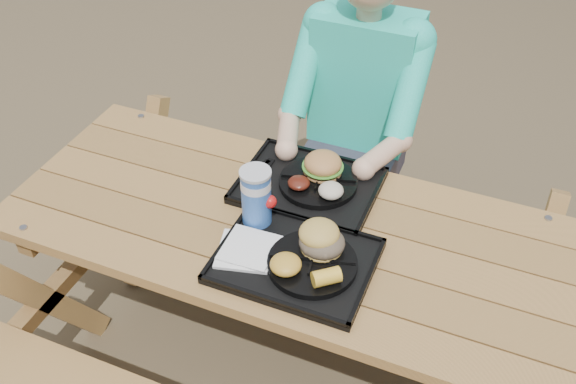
% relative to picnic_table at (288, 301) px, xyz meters
% --- Properties ---
extents(ground, '(60.00, 60.00, 0.00)m').
position_rel_picnic_table_xyz_m(ground, '(0.00, 0.00, -0.38)').
color(ground, '#999999').
rests_on(ground, ground).
extents(picnic_table, '(1.80, 1.49, 0.75)m').
position_rel_picnic_table_xyz_m(picnic_table, '(0.00, 0.00, 0.00)').
color(picnic_table, '#999999').
rests_on(picnic_table, ground).
extents(tray_near, '(0.45, 0.35, 0.02)m').
position_rel_picnic_table_xyz_m(tray_near, '(0.08, -0.15, 0.39)').
color(tray_near, black).
rests_on(tray_near, picnic_table).
extents(tray_far, '(0.45, 0.35, 0.02)m').
position_rel_picnic_table_xyz_m(tray_far, '(-0.00, 0.18, 0.39)').
color(tray_far, black).
rests_on(tray_far, picnic_table).
extents(plate_near, '(0.26, 0.26, 0.02)m').
position_rel_picnic_table_xyz_m(plate_near, '(0.14, -0.16, 0.41)').
color(plate_near, black).
rests_on(plate_near, tray_near).
extents(plate_far, '(0.26, 0.26, 0.02)m').
position_rel_picnic_table_xyz_m(plate_far, '(0.03, 0.19, 0.41)').
color(plate_far, black).
rests_on(plate_far, tray_far).
extents(napkin_stack, '(0.19, 0.19, 0.02)m').
position_rel_picnic_table_xyz_m(napkin_stack, '(-0.06, -0.18, 0.40)').
color(napkin_stack, white).
rests_on(napkin_stack, tray_near).
extents(soda_cup, '(0.09, 0.09, 0.18)m').
position_rel_picnic_table_xyz_m(soda_cup, '(-0.09, -0.04, 0.49)').
color(soda_cup, '#164BA8').
rests_on(soda_cup, tray_near).
extents(condiment_bbq, '(0.05, 0.05, 0.03)m').
position_rel_picnic_table_xyz_m(condiment_bbq, '(0.09, -0.03, 0.41)').
color(condiment_bbq, black).
rests_on(condiment_bbq, tray_near).
extents(condiment_mustard, '(0.04, 0.04, 0.03)m').
position_rel_picnic_table_xyz_m(condiment_mustard, '(0.16, -0.03, 0.41)').
color(condiment_mustard, yellow).
rests_on(condiment_mustard, tray_near).
extents(sandwich, '(0.13, 0.13, 0.13)m').
position_rel_picnic_table_xyz_m(sandwich, '(0.15, -0.10, 0.48)').
color(sandwich, gold).
rests_on(sandwich, plate_near).
extents(mac_cheese, '(0.09, 0.09, 0.05)m').
position_rel_picnic_table_xyz_m(mac_cheese, '(0.08, -0.22, 0.44)').
color(mac_cheese, gold).
rests_on(mac_cheese, plate_near).
extents(corn_cob, '(0.11, 0.11, 0.05)m').
position_rel_picnic_table_xyz_m(corn_cob, '(0.20, -0.22, 0.44)').
color(corn_cob, yellow).
rests_on(corn_cob, plate_near).
extents(cutlery_far, '(0.03, 0.15, 0.01)m').
position_rel_picnic_table_xyz_m(cutlery_far, '(-0.17, 0.18, 0.40)').
color(cutlery_far, black).
rests_on(cutlery_far, tray_far).
extents(burger, '(0.13, 0.13, 0.11)m').
position_rel_picnic_table_xyz_m(burger, '(0.03, 0.23, 0.47)').
color(burger, '#B97C41').
rests_on(burger, plate_far).
extents(baked_beans, '(0.07, 0.07, 0.03)m').
position_rel_picnic_table_xyz_m(baked_beans, '(-0.02, 0.13, 0.43)').
color(baked_beans, '#521A10').
rests_on(baked_beans, plate_far).
extents(potato_salad, '(0.08, 0.08, 0.05)m').
position_rel_picnic_table_xyz_m(potato_salad, '(0.09, 0.13, 0.44)').
color(potato_salad, beige).
rests_on(potato_salad, plate_far).
extents(diner, '(0.48, 0.84, 1.28)m').
position_rel_picnic_table_xyz_m(diner, '(0.01, 0.72, 0.27)').
color(diner, '#19B5A1').
rests_on(diner, ground).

